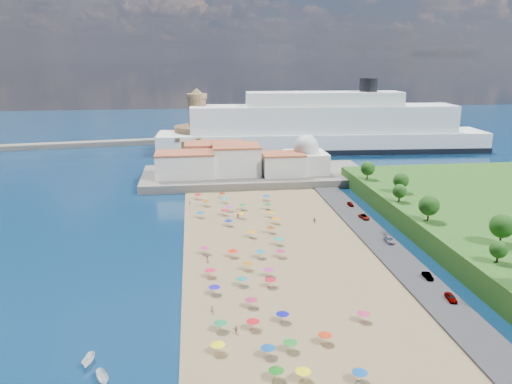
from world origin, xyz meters
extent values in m
plane|color=#071938|center=(0.00, 0.00, 0.00)|extent=(700.00, 700.00, 0.00)
cube|color=#59544C|center=(10.00, 73.00, 1.50)|extent=(90.00, 36.00, 3.00)
cube|color=#59544C|center=(-12.00, 108.00, 1.20)|extent=(18.00, 70.00, 2.40)
cube|color=#59544C|center=(-110.00, 153.00, 1.30)|extent=(199.03, 34.77, 2.60)
cube|color=silver|center=(-18.00, 69.00, 7.50)|extent=(22.00, 14.00, 9.00)
cube|color=silver|center=(2.00, 71.00, 8.50)|extent=(18.00, 16.00, 11.00)
cube|color=silver|center=(20.00, 67.00, 7.00)|extent=(16.00, 12.00, 8.00)
cube|color=silver|center=(-6.00, 83.00, 8.00)|extent=(24.00, 14.00, 10.00)
cube|color=silver|center=(30.00, 71.00, 7.00)|extent=(16.00, 16.00, 8.00)
sphere|color=silver|center=(30.00, 71.00, 13.00)|extent=(10.00, 10.00, 10.00)
cylinder|color=silver|center=(30.00, 71.00, 16.80)|extent=(1.20, 1.20, 1.60)
cylinder|color=#9A724D|center=(-12.00, 138.00, 4.00)|extent=(40.00, 40.00, 8.00)
cylinder|color=#9A724D|center=(-12.00, 138.00, 10.50)|extent=(24.00, 24.00, 5.00)
cylinder|color=#9A724D|center=(-12.00, 138.00, 20.00)|extent=(9.00, 9.00, 14.00)
cylinder|color=#9A724D|center=(-12.00, 138.00, 28.20)|extent=(10.40, 10.40, 2.40)
cone|color=#9A724D|center=(-12.00, 138.00, 30.90)|extent=(6.00, 6.00, 3.00)
cube|color=black|center=(52.09, 128.57, 1.37)|extent=(170.89, 33.81, 2.74)
cube|color=white|center=(52.09, 128.57, 5.06)|extent=(169.87, 33.36, 10.13)
cube|color=white|center=(52.09, 128.57, 16.88)|extent=(135.92, 27.14, 13.51)
cube|color=white|center=(52.09, 128.57, 27.01)|extent=(79.49, 19.76, 6.75)
cylinder|color=black|center=(74.57, 127.42, 33.77)|extent=(9.00, 9.00, 6.75)
cylinder|color=gray|center=(-5.25, 46.44, 1.25)|extent=(0.07, 0.07, 2.00)
cone|color=maroon|center=(-5.25, 46.44, 2.15)|extent=(2.50, 2.50, 0.60)
cylinder|color=gray|center=(-11.21, -25.70, 1.25)|extent=(0.07, 0.07, 2.00)
cone|color=#1D0EBB|center=(-11.21, -25.70, 2.15)|extent=(2.50, 2.50, 0.60)
cylinder|color=gray|center=(0.91, -38.48, 1.25)|extent=(0.07, 0.07, 2.00)
cone|color=#0B0D97|center=(0.91, -38.48, 2.15)|extent=(2.50, 2.50, 0.60)
cylinder|color=gray|center=(-0.74, 23.21, 1.25)|extent=(0.07, 0.07, 2.00)
cone|color=#FFB40D|center=(-0.74, 23.21, 2.15)|extent=(2.50, 2.50, 0.60)
cylinder|color=gray|center=(15.95, -40.26, 1.25)|extent=(0.07, 0.07, 2.00)
cone|color=#BD285A|center=(15.95, -40.26, 2.15)|extent=(2.50, 2.50, 0.60)
cylinder|color=gray|center=(5.89, -8.13, 1.25)|extent=(0.07, 0.07, 2.00)
cone|color=#AB245C|center=(5.89, -8.13, 2.15)|extent=(2.50, 2.50, 0.60)
cylinder|color=gray|center=(-4.92, -40.41, 1.25)|extent=(0.07, 0.07, 2.00)
cone|color=red|center=(-4.92, -40.41, 2.15)|extent=(2.50, 2.50, 0.60)
cylinder|color=gray|center=(-11.62, -47.19, 1.25)|extent=(0.07, 0.07, 2.00)
cone|color=#FFEC0D|center=(-11.62, -47.19, 2.15)|extent=(2.50, 2.50, 0.60)
cylinder|color=gray|center=(6.73, 0.11, 1.25)|extent=(0.07, 0.07, 2.00)
cone|color=#0F917C|center=(6.73, 0.11, 2.15)|extent=(2.50, 2.50, 0.60)
cylinder|color=gray|center=(1.27, -18.53, 1.25)|extent=(0.07, 0.07, 2.00)
cone|color=#AD258A|center=(1.27, -18.53, 2.15)|extent=(2.50, 2.50, 0.60)
cylinder|color=gray|center=(8.93, 17.08, 1.25)|extent=(0.07, 0.07, 2.00)
cone|color=orange|center=(8.93, 17.08, 2.15)|extent=(2.50, 2.50, 0.60)
cylinder|color=gray|center=(-10.97, 37.60, 1.25)|extent=(0.07, 0.07, 2.00)
cone|color=#98530D|center=(-10.97, 37.60, 2.15)|extent=(2.50, 2.50, 0.60)
cylinder|color=gray|center=(8.51, 31.41, 1.25)|extent=(0.07, 0.07, 2.00)
cone|color=#147524|center=(8.51, 31.41, 2.15)|extent=(2.50, 2.50, 0.60)
cylinder|color=gray|center=(0.94, -56.11, 1.25)|extent=(0.07, 0.07, 2.00)
cone|color=yellow|center=(0.94, -56.11, 2.15)|extent=(2.50, 2.50, 0.60)
cylinder|color=gray|center=(-12.53, -3.57, 1.25)|extent=(0.07, 0.07, 2.00)
cone|color=#BE2861|center=(-12.53, -3.57, 2.15)|extent=(2.50, 2.50, 0.60)
cylinder|color=gray|center=(-10.85, -40.19, 1.25)|extent=(0.07, 0.07, 2.00)
cone|color=#157A44|center=(-10.85, -40.19, 2.15)|extent=(2.50, 2.50, 0.60)
cylinder|color=gray|center=(8.42, 23.22, 1.25)|extent=(0.07, 0.07, 2.00)
cone|color=#DBA00B|center=(8.42, 23.22, 2.15)|extent=(2.50, 2.50, 0.60)
cylinder|color=gray|center=(-3.09, -14.48, 1.25)|extent=(0.07, 0.07, 2.00)
cone|color=#9D630E|center=(-3.09, -14.48, 2.15)|extent=(2.50, 2.50, 0.60)
cylinder|color=gray|center=(6.88, -46.55, 1.25)|extent=(0.07, 0.07, 2.00)
cone|color=red|center=(6.88, -46.55, 2.15)|extent=(2.50, 2.50, 0.60)
cylinder|color=gray|center=(-11.80, -17.15, 1.25)|extent=(0.07, 0.07, 2.00)
cone|color=#D81143|center=(-11.80, -17.15, 2.15)|extent=(2.50, 2.50, 0.60)
cylinder|color=gray|center=(-4.27, -32.22, 1.25)|extent=(0.07, 0.07, 2.00)
cone|color=#9B2145|center=(-4.27, -32.22, 2.15)|extent=(2.50, 2.50, 0.60)
cylinder|color=gray|center=(9.55, 41.41, 1.25)|extent=(0.07, 0.07, 2.00)
cone|color=#0C4DA7|center=(9.55, 41.41, 2.15)|extent=(2.50, 2.50, 0.60)
cylinder|color=gray|center=(-5.19, -22.45, 1.25)|extent=(0.07, 0.07, 2.00)
cone|color=#0D7876|center=(-5.19, -22.45, 2.15)|extent=(2.50, 2.50, 0.60)
cylinder|color=gray|center=(-5.15, 16.76, 1.25)|extent=(0.07, 0.07, 2.00)
cone|color=#0C219C|center=(-5.15, 16.76, 2.15)|extent=(2.50, 2.50, 0.60)
cylinder|color=gray|center=(0.53, 32.04, 1.25)|extent=(0.07, 0.07, 2.00)
cone|color=#157933|center=(0.53, 32.04, 2.15)|extent=(2.50, 2.50, 0.60)
cylinder|color=gray|center=(-13.10, 25.55, 1.25)|extent=(0.07, 0.07, 2.00)
cone|color=#0E5688|center=(-13.10, 25.55, 2.15)|extent=(2.50, 2.50, 0.60)
cylinder|color=gray|center=(-5.70, 27.05, 1.25)|extent=(0.07, 0.07, 2.00)
cone|color=red|center=(-5.70, 27.05, 2.15)|extent=(2.50, 2.50, 0.60)
cylinder|color=gray|center=(0.82, -7.69, 1.25)|extent=(0.07, 0.07, 2.00)
cone|color=#11729E|center=(0.82, -7.69, 2.15)|extent=(2.50, 2.50, 0.60)
cylinder|color=gray|center=(0.28, 6.55, 1.25)|extent=(0.07, 0.07, 2.00)
cone|color=#CD8509|center=(0.28, 6.55, 2.15)|extent=(2.50, 2.50, 0.60)
cylinder|color=gray|center=(0.48, -48.04, 1.25)|extent=(0.07, 0.07, 2.00)
cone|color=#178223|center=(0.48, -48.04, 2.15)|extent=(2.50, 2.50, 0.60)
cylinder|color=gray|center=(9.45, -57.47, 1.25)|extent=(0.07, 0.07, 2.00)
cone|color=#0B4C94|center=(9.45, -57.47, 2.15)|extent=(2.50, 2.50, 0.60)
cylinder|color=gray|center=(-4.65, 40.35, 1.25)|extent=(0.07, 0.07, 2.00)
cone|color=#10948F|center=(-4.65, 40.35, 2.15)|extent=(2.50, 2.50, 0.60)
cylinder|color=gray|center=(-13.62, 45.82, 1.25)|extent=(0.07, 0.07, 2.00)
cone|color=red|center=(-13.62, 45.82, 2.15)|extent=(2.50, 2.50, 0.60)
cylinder|color=gray|center=(0.89, -23.78, 1.25)|extent=(0.07, 0.07, 2.00)
cone|color=red|center=(0.89, -23.78, 2.15)|extent=(2.50, 2.50, 0.60)
cylinder|color=gray|center=(-4.00, 30.71, 1.25)|extent=(0.07, 0.07, 2.00)
cone|color=#AB24A3|center=(-4.00, 30.71, 2.15)|extent=(2.50, 2.50, 0.60)
cylinder|color=gray|center=(-5.84, -6.51, 1.25)|extent=(0.07, 0.07, 2.00)
cone|color=#FF1C0B|center=(-5.84, -6.51, 2.15)|extent=(2.50, 2.50, 0.60)
cylinder|color=gray|center=(6.22, 9.38, 1.25)|extent=(0.07, 0.07, 2.00)
cone|color=#863A0C|center=(6.22, 9.38, 2.15)|extent=(2.50, 2.50, 0.60)
cylinder|color=gray|center=(-3.47, -49.16, 1.25)|extent=(0.07, 0.07, 2.00)
cone|color=#0B4593|center=(-3.47, -49.16, 2.15)|extent=(2.50, 2.50, 0.60)
cylinder|color=gray|center=(-3.15, -55.36, 1.25)|extent=(0.07, 0.07, 2.00)
cone|color=#126912|center=(-3.15, -55.36, 2.15)|extent=(2.50, 2.50, 0.60)
imported|color=tan|center=(8.50, 39.33, 1.06)|extent=(1.20, 1.11, 1.62)
imported|color=tan|center=(20.36, 16.04, 1.15)|extent=(1.29, 1.70, 1.79)
imported|color=tan|center=(-8.13, -41.31, 1.03)|extent=(1.49, 1.14, 1.57)
imported|color=tan|center=(-1.74, 23.65, 1.18)|extent=(1.14, 1.14, 1.86)
imported|color=tan|center=(-16.43, 39.45, 1.07)|extent=(0.90, 1.01, 1.65)
imported|color=tan|center=(-12.08, -33.57, 1.16)|extent=(0.75, 0.58, 1.82)
imported|color=tan|center=(-12.24, -8.92, 1.15)|extent=(0.99, 0.83, 1.80)
imported|color=white|center=(-29.60, -52.29, 0.78)|extent=(3.04, 4.31, 1.56)
imported|color=white|center=(-32.66, -47.35, 0.74)|extent=(2.15, 4.01, 1.47)
imported|color=gray|center=(36.00, -25.01, 1.30)|extent=(1.29, 3.66, 1.20)
imported|color=gray|center=(36.00, -2.76, 1.39)|extent=(2.34, 4.91, 1.38)
imported|color=gray|center=(36.00, 30.53, 1.33)|extent=(1.60, 3.72, 1.25)
imported|color=gray|center=(36.00, -35.34, 1.36)|extent=(1.95, 4.01, 1.32)
imported|color=gray|center=(36.00, 17.01, 1.31)|extent=(2.65, 4.67, 1.23)
cylinder|color=#382314|center=(48.70, -29.94, 7.04)|extent=(0.50, 0.50, 2.09)
sphere|color=#14380F|center=(48.70, -29.94, 8.93)|extent=(3.76, 3.76, 3.76)
cylinder|color=#382314|center=(55.71, -19.96, 7.57)|extent=(0.50, 0.50, 3.15)
sphere|color=#14380F|center=(55.71, -19.96, 10.40)|extent=(5.66, 5.66, 5.66)
cylinder|color=#382314|center=(46.59, -1.99, 7.52)|extent=(0.50, 0.50, 3.04)
sphere|color=#14380F|center=(46.59, -1.99, 10.25)|extent=(5.47, 5.47, 5.47)
cylinder|color=#382314|center=(46.10, 15.90, 7.17)|extent=(0.50, 0.50, 2.35)
sphere|color=#14380F|center=(46.10, 15.90, 9.29)|extent=(4.23, 4.23, 4.23)
cylinder|color=#382314|center=(50.81, 26.18, 7.37)|extent=(0.50, 0.50, 2.74)
sphere|color=#14380F|center=(50.81, 26.18, 9.84)|extent=(4.93, 4.93, 4.93)
cylinder|color=#382314|center=(46.18, 44.24, 7.39)|extent=(0.50, 0.50, 2.78)
sphere|color=#14380F|center=(46.18, 44.24, 9.90)|extent=(5.01, 5.01, 5.01)
camera|label=1|loc=(-14.62, -120.85, 48.66)|focal=35.00mm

